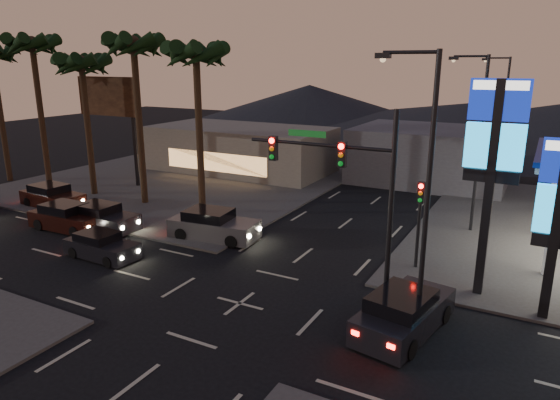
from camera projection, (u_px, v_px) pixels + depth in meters
The scene contains 24 objects.
ground at pixel (240, 303), 20.53m from camera, with size 140.00×140.00×0.00m, color black.
corner_lot_nw at pixel (182, 181), 41.40m from camera, with size 24.00×24.00×0.12m, color #47443F.
pylon_sign_tall at pixel (494, 146), 19.60m from camera, with size 2.20×0.35×9.00m.
pylon_sign_short at pixel (560, 203), 18.07m from camera, with size 1.60×0.35×7.00m.
traffic_signal_mast at pixel (348, 180), 19.10m from camera, with size 6.10×0.39×8.00m.
pedestal_signal at pixel (420, 211), 23.15m from camera, with size 0.32×0.39×4.30m.
streetlight_near at pixel (423, 182), 16.74m from camera, with size 2.14×0.25×10.00m.
streetlight_mid at pixel (477, 134), 27.77m from camera, with size 2.14×0.25×10.00m.
streetlight_far at pixel (501, 113), 39.64m from camera, with size 2.14×0.25×10.00m.
palm_a at pixel (196, 65), 30.19m from camera, with size 4.41×4.41×10.86m.
palm_b at pixel (134, 56), 32.33m from camera, with size 4.41×4.41×11.46m.
palm_c at pixel (82, 73), 34.91m from camera, with size 4.41×4.41×10.26m.
palm_d at pixel (33, 54), 36.86m from camera, with size 4.41×4.41×11.66m.
billboard at pixel (108, 105), 39.24m from camera, with size 6.00×0.30×8.50m.
building_far_west at pixel (241, 149), 45.06m from camera, with size 16.00×8.00×4.00m, color #726B5B.
building_far_mid at pixel (431, 155), 41.08m from camera, with size 12.00×9.00×4.40m, color #4C4C51.
hill_left at pixel (309, 104), 82.05m from camera, with size 40.00×40.00×6.00m, color black.
hill_center at pixel (468, 117), 70.88m from camera, with size 60.00×60.00×4.00m, color black.
car_lane_a_front at pixel (101, 246), 25.22m from camera, with size 4.08×1.81×1.31m.
car_lane_a_mid at pixel (68, 218), 29.46m from camera, with size 4.84×2.15×1.56m.
car_lane_b_front at pixel (213, 225), 27.91m from camera, with size 5.23×2.61×1.65m.
car_lane_b_mid at pixel (101, 218), 29.47m from camera, with size 4.73×2.02×1.53m.
car_lane_b_rear at pixel (52, 197), 33.97m from camera, with size 4.92×2.31×1.57m.
suv_station at pixel (404, 313), 18.20m from camera, with size 2.85×5.12×1.62m.
Camera 1 is at (10.31, -15.62, 9.60)m, focal length 32.00 mm.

